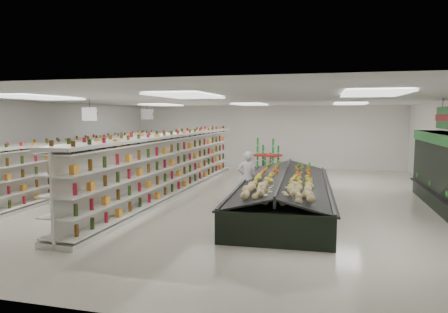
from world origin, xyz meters
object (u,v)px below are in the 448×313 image
(produce_island, at_px, (284,192))
(soda_endcap, at_px, (268,157))
(shopper_background, at_px, (175,161))
(gondola_center, at_px, (171,167))
(shopper_main, at_px, (247,178))
(gondola_left, at_px, (92,164))

(produce_island, bearing_deg, soda_endcap, 101.42)
(soda_endcap, height_order, shopper_background, shopper_background)
(gondola_center, distance_m, shopper_main, 2.96)
(soda_endcap, xyz_separation_m, shopper_main, (0.36, -7.22, 0.10))
(shopper_main, bearing_deg, soda_endcap, -113.95)
(gondola_center, bearing_deg, shopper_background, 110.22)
(produce_island, xyz_separation_m, shopper_background, (-4.97, 4.12, 0.31))
(gondola_center, xyz_separation_m, soda_endcap, (2.46, 6.33, -0.24))
(shopper_background, bearing_deg, gondola_left, 121.14)
(gondola_left, relative_size, soda_endcap, 7.23)
(shopper_main, bearing_deg, gondola_left, -40.76)
(gondola_center, xyz_separation_m, shopper_main, (2.82, -0.89, -0.14))
(gondola_center, bearing_deg, produce_island, -15.07)
(shopper_main, bearing_deg, gondola_center, -44.27)
(produce_island, bearing_deg, gondola_center, 163.32)
(gondola_left, height_order, shopper_background, gondola_left)
(soda_endcap, bearing_deg, shopper_background, -135.33)
(soda_endcap, distance_m, shopper_main, 7.23)
(gondola_left, height_order, soda_endcap, gondola_left)
(shopper_main, distance_m, shopper_background, 5.39)
(shopper_background, bearing_deg, gondola_center, -171.70)
(soda_endcap, relative_size, shopper_main, 0.91)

